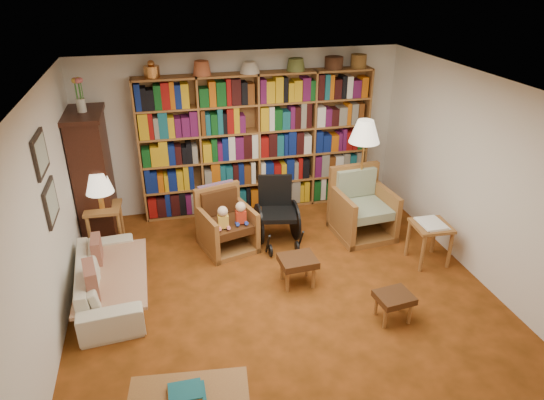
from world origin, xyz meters
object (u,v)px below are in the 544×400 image
object	(u,v)px
side_table_lamp	(104,216)
coffee_table	(189,398)
armchair_sage	(360,209)
armchair_leather	(226,223)
side_table_papers	(431,231)
footstool_a	(298,263)
sofa	(109,279)
wheelchair	(277,213)
floor_lamp	(364,136)
footstool_b	(394,299)

from	to	relation	value
side_table_lamp	coffee_table	distance (m)	3.43
side_table_lamp	armchair_sage	bearing A→B (deg)	-6.81
side_table_lamp	coffee_table	bearing A→B (deg)	-74.99
armchair_leather	coffee_table	distance (m)	3.03
side_table_papers	armchair_sage	bearing A→B (deg)	119.77
side_table_lamp	armchair_leather	bearing A→B (deg)	-12.73
coffee_table	footstool_a	bearing A→B (deg)	50.40
side_table_lamp	sofa	bearing A→B (deg)	-85.39
sofa	side_table_lamp	bearing A→B (deg)	-0.17
wheelchair	coffee_table	bearing A→B (deg)	-117.39
sofa	floor_lamp	bearing A→B (deg)	-79.54
sofa	footstool_a	bearing A→B (deg)	-101.61
armchair_sage	side_table_lamp	bearing A→B (deg)	173.19
armchair_sage	footstool_b	size ratio (longest dim) A/B	2.28
sofa	floor_lamp	world-z (taller)	floor_lamp
footstool_a	wheelchair	bearing A→B (deg)	89.50
side_table_lamp	floor_lamp	bearing A→B (deg)	-4.02
armchair_leather	floor_lamp	distance (m)	2.31
armchair_sage	sofa	bearing A→B (deg)	-167.25
sofa	side_table_papers	size ratio (longest dim) A/B	2.93
side_table_lamp	side_table_papers	xyz separation A→B (m)	(4.22, -1.43, -0.01)
armchair_leather	side_table_lamp	bearing A→B (deg)	167.27
floor_lamp	side_table_papers	bearing A→B (deg)	-65.95
floor_lamp	coffee_table	bearing A→B (deg)	-132.67
floor_lamp	coffee_table	size ratio (longest dim) A/B	1.57
armchair_sage	side_table_papers	world-z (taller)	armchair_sage
wheelchair	footstool_a	size ratio (longest dim) A/B	2.09
footstool_a	armchair_sage	bearing A→B (deg)	40.11
armchair_sage	wheelchair	world-z (taller)	armchair_sage
armchair_leather	armchair_sage	world-z (taller)	armchair_sage
sofa	armchair_sage	xyz separation A→B (m)	(3.55, 0.80, 0.12)
side_table_papers	coffee_table	xyz separation A→B (m)	(-3.33, -1.88, -0.15)
side_table_papers	footstool_b	size ratio (longest dim) A/B	1.39
armchair_sage	footstool_a	xyz separation A→B (m)	(-1.28, -1.08, -0.07)
side_table_lamp	side_table_papers	world-z (taller)	side_table_lamp
armchair_leather	side_table_papers	xyz separation A→B (m)	(2.56, -1.05, 0.11)
armchair_sage	floor_lamp	distance (m)	1.08
side_table_lamp	footstool_a	distance (m)	2.82
side_table_papers	footstool_a	world-z (taller)	side_table_papers
side_table_lamp	armchair_sage	distance (m)	3.68
footstool_a	footstool_b	distance (m)	1.25
sofa	wheelchair	distance (m)	2.43
armchair_sage	coffee_table	distance (m)	3.99
side_table_lamp	armchair_leather	world-z (taller)	armchair_leather
side_table_lamp	wheelchair	xyz separation A→B (m)	(2.38, -0.42, -0.03)
armchair_sage	coffee_table	xyz separation A→B (m)	(-2.76, -2.87, -0.05)
armchair_leather	wheelchair	size ratio (longest dim) A/B	0.91
armchair_leather	footstool_b	bearing A→B (deg)	-52.43
armchair_leather	wheelchair	world-z (taller)	wheelchair
sofa	wheelchair	size ratio (longest dim) A/B	1.79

